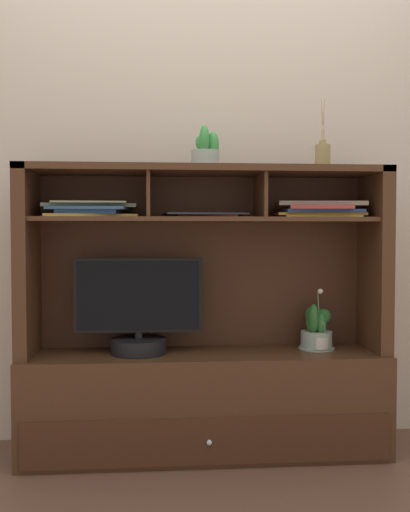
{
  "coord_description": "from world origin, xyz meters",
  "views": [
    {
      "loc": [
        -0.22,
        -2.67,
        1.01
      ],
      "look_at": [
        0.0,
        0.0,
        0.91
      ],
      "focal_mm": 41.25,
      "sensor_mm": 36.0,
      "label": 1
    }
  ],
  "objects_px": {
    "diffuser_bottle": "(323,155)",
    "potted_fern": "(316,330)",
    "media_console": "(205,366)",
    "tv_monitor": "(139,316)",
    "magazine_stack_centre": "(90,209)",
    "magazine_stack_right": "(320,210)",
    "magazine_stack_left": "(207,215)",
    "potted_succulent": "(206,152)",
    "potted_orchid": "(319,341)"
  },
  "relations": [
    {
      "from": "diffuser_bottle",
      "to": "potted_fern",
      "type": "bearing_deg",
      "value": 98.43
    },
    {
      "from": "media_console",
      "to": "tv_monitor",
      "type": "distance_m",
      "value": 0.39
    },
    {
      "from": "magazine_stack_centre",
      "to": "potted_fern",
      "type": "bearing_deg",
      "value": 2.01
    },
    {
      "from": "potted_fern",
      "to": "magazine_stack_centre",
      "type": "height_order",
      "value": "magazine_stack_centre"
    },
    {
      "from": "magazine_stack_right",
      "to": "diffuser_bottle",
      "type": "relative_size",
      "value": 1.34
    },
    {
      "from": "magazine_stack_left",
      "to": "tv_monitor",
      "type": "bearing_deg",
      "value": -174.04
    },
    {
      "from": "magazine_stack_right",
      "to": "potted_succulent",
      "type": "bearing_deg",
      "value": -178.91
    },
    {
      "from": "media_console",
      "to": "potted_fern",
      "type": "height_order",
      "value": "media_console"
    },
    {
      "from": "magazine_stack_left",
      "to": "diffuser_bottle",
      "type": "distance_m",
      "value": 0.6
    },
    {
      "from": "potted_fern",
      "to": "magazine_stack_left",
      "type": "distance_m",
      "value": 0.75
    },
    {
      "from": "tv_monitor",
      "to": "potted_fern",
      "type": "relative_size",
      "value": 2.67
    },
    {
      "from": "magazine_stack_right",
      "to": "potted_succulent",
      "type": "distance_m",
      "value": 0.59
    },
    {
      "from": "tv_monitor",
      "to": "magazine_stack_centre",
      "type": "relative_size",
      "value": 1.34
    },
    {
      "from": "media_console",
      "to": "magazine_stack_centre",
      "type": "xyz_separation_m",
      "value": [
        -0.52,
        -0.02,
        0.72
      ]
    },
    {
      "from": "tv_monitor",
      "to": "potted_fern",
      "type": "height_order",
      "value": "tv_monitor"
    },
    {
      "from": "potted_orchid",
      "to": "potted_fern",
      "type": "bearing_deg",
      "value": 103.09
    },
    {
      "from": "tv_monitor",
      "to": "potted_succulent",
      "type": "height_order",
      "value": "potted_succulent"
    },
    {
      "from": "potted_orchid",
      "to": "diffuser_bottle",
      "type": "relative_size",
      "value": 0.94
    },
    {
      "from": "magazine_stack_left",
      "to": "potted_succulent",
      "type": "bearing_deg",
      "value": -97.18
    },
    {
      "from": "magazine_stack_centre",
      "to": "diffuser_bottle",
      "type": "height_order",
      "value": "diffuser_bottle"
    },
    {
      "from": "tv_monitor",
      "to": "potted_succulent",
      "type": "xyz_separation_m",
      "value": [
        0.31,
        -0.02,
        0.74
      ]
    },
    {
      "from": "potted_fern",
      "to": "magazine_stack_centre",
      "type": "xyz_separation_m",
      "value": [
        -1.05,
        -0.04,
        0.57
      ]
    },
    {
      "from": "potted_fern",
      "to": "diffuser_bottle",
      "type": "xyz_separation_m",
      "value": [
        0.01,
        -0.06,
        0.82
      ]
    },
    {
      "from": "magazine_stack_centre",
      "to": "magazine_stack_right",
      "type": "bearing_deg",
      "value": -0.29
    },
    {
      "from": "potted_orchid",
      "to": "magazine_stack_right",
      "type": "relative_size",
      "value": 0.7
    },
    {
      "from": "diffuser_bottle",
      "to": "tv_monitor",
      "type": "bearing_deg",
      "value": 178.47
    },
    {
      "from": "media_console",
      "to": "magazine_stack_centre",
      "type": "height_order",
      "value": "media_console"
    },
    {
      "from": "magazine_stack_centre",
      "to": "magazine_stack_left",
      "type": "bearing_deg",
      "value": 3.69
    },
    {
      "from": "tv_monitor",
      "to": "diffuser_bottle",
      "type": "xyz_separation_m",
      "value": [
        0.84,
        -0.02,
        0.73
      ]
    },
    {
      "from": "diffuser_bottle",
      "to": "potted_succulent",
      "type": "relative_size",
      "value": 1.69
    },
    {
      "from": "magazine_stack_centre",
      "to": "diffuser_bottle",
      "type": "bearing_deg",
      "value": -1.14
    },
    {
      "from": "potted_orchid",
      "to": "magazine_stack_left",
      "type": "bearing_deg",
      "value": 177.13
    },
    {
      "from": "potted_fern",
      "to": "diffuser_bottle",
      "type": "bearing_deg",
      "value": -81.57
    },
    {
      "from": "media_console",
      "to": "potted_orchid",
      "type": "distance_m",
      "value": 0.55
    },
    {
      "from": "media_console",
      "to": "magazine_stack_right",
      "type": "height_order",
      "value": "media_console"
    },
    {
      "from": "tv_monitor",
      "to": "magazine_stack_left",
      "type": "distance_m",
      "value": 0.56
    },
    {
      "from": "tv_monitor",
      "to": "diffuser_bottle",
      "type": "distance_m",
      "value": 1.11
    },
    {
      "from": "potted_orchid",
      "to": "magazine_stack_right",
      "type": "height_order",
      "value": "magazine_stack_right"
    },
    {
      "from": "media_console",
      "to": "tv_monitor",
      "type": "relative_size",
      "value": 2.86
    },
    {
      "from": "potted_fern",
      "to": "tv_monitor",
      "type": "bearing_deg",
      "value": -177.56
    },
    {
      "from": "magazine_stack_left",
      "to": "magazine_stack_right",
      "type": "distance_m",
      "value": 0.53
    },
    {
      "from": "media_console",
      "to": "diffuser_bottle",
      "type": "distance_m",
      "value": 1.11
    },
    {
      "from": "media_console",
      "to": "potted_orchid",
      "type": "height_order",
      "value": "media_console"
    },
    {
      "from": "media_console",
      "to": "magazine_stack_left",
      "type": "xyz_separation_m",
      "value": [
        0.01,
        0.02,
        0.7
      ]
    },
    {
      "from": "tv_monitor",
      "to": "magazine_stack_right",
      "type": "relative_size",
      "value": 1.39
    },
    {
      "from": "diffuser_bottle",
      "to": "potted_succulent",
      "type": "xyz_separation_m",
      "value": [
        -0.53,
        0.01,
        0.01
      ]
    },
    {
      "from": "magazine_stack_right",
      "to": "potted_succulent",
      "type": "relative_size",
      "value": 2.27
    },
    {
      "from": "media_console",
      "to": "magazine_stack_centre",
      "type": "distance_m",
      "value": 0.89
    },
    {
      "from": "magazine_stack_centre",
      "to": "potted_succulent",
      "type": "height_order",
      "value": "potted_succulent"
    },
    {
      "from": "tv_monitor",
      "to": "magazine_stack_right",
      "type": "distance_m",
      "value": 0.97
    }
  ]
}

